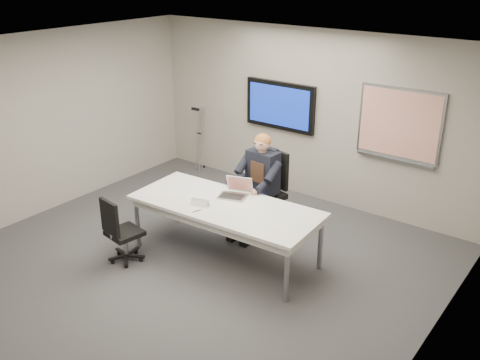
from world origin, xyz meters
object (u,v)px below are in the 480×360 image
Objects in this scene: office_chair_far at (266,204)px; office_chair_near at (123,242)px; conference_table at (225,210)px; seated_person at (255,195)px; laptop at (235,191)px.

office_chair_near is at bearing -101.33° from office_chair_far.
seated_person is (-0.09, 0.80, -0.10)m from conference_table.
office_chair_near is (-0.94, -2.00, -0.07)m from office_chair_far.
laptop is (0.02, -0.78, 0.48)m from office_chair_far.
conference_table is 1.75× the size of seated_person.
office_chair_near reaches higher than conference_table.
office_chair_near is 2.11× the size of laptop.
conference_table is 5.87× the size of laptop.
seated_person is at bearing -78.73° from office_chair_far.
laptop is (0.96, 1.22, 0.56)m from office_chair_near.
laptop reaches higher than conference_table.
office_chair_far is at bearing 90.87° from conference_table.
conference_table is 2.22× the size of office_chair_far.
conference_table is 1.13m from office_chair_far.
conference_table is at bearing -72.17° from office_chair_far.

